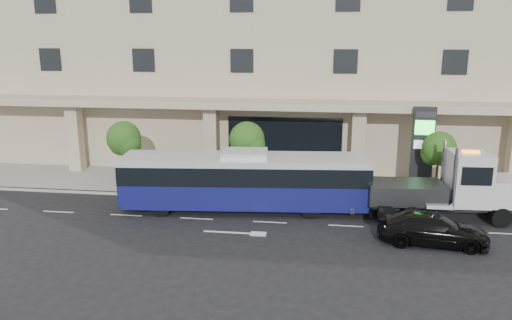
{
  "coord_description": "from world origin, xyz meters",
  "views": [
    {
      "loc": [
        2.62,
        -26.34,
        9.62
      ],
      "look_at": [
        -1.22,
        2.0,
        2.52
      ],
      "focal_mm": 35.0,
      "sensor_mm": 36.0,
      "label": 1
    }
  ],
  "objects": [
    {
      "name": "black_sedan",
      "position": [
        7.95,
        -3.26,
        0.74
      ],
      "size": [
        5.27,
        2.51,
        1.48
      ],
      "primitive_type": "imported",
      "rotation": [
        0.0,
        0.0,
        1.48
      ],
      "color": "black",
      "rests_on": "ground"
    },
    {
      "name": "sidewalk",
      "position": [
        0.0,
        5.0,
        0.07
      ],
      "size": [
        120.0,
        6.0,
        0.15
      ],
      "primitive_type": "cube",
      "color": "gray",
      "rests_on": "ground"
    },
    {
      "name": "curb",
      "position": [
        0.0,
        2.0,
        0.07
      ],
      "size": [
        120.0,
        0.3,
        0.15
      ],
      "primitive_type": "cube",
      "color": "gray",
      "rests_on": "ground"
    },
    {
      "name": "tree_mid",
      "position": [
        -1.97,
        3.59,
        3.26
      ],
      "size": [
        2.28,
        2.2,
        4.38
      ],
      "color": "#422B19",
      "rests_on": "sidewalk"
    },
    {
      "name": "tree_right",
      "position": [
        9.53,
        3.59,
        3.04
      ],
      "size": [
        2.1,
        2.0,
        4.04
      ],
      "color": "#422B19",
      "rests_on": "sidewalk"
    },
    {
      "name": "ground",
      "position": [
        0.0,
        0.0,
        0.0
      ],
      "size": [
        120.0,
        120.0,
        0.0
      ],
      "primitive_type": "plane",
      "color": "black",
      "rests_on": "ground"
    },
    {
      "name": "tow_truck",
      "position": [
        9.55,
        0.29,
        1.72
      ],
      "size": [
        9.22,
        2.7,
        4.19
      ],
      "rotation": [
        0.0,
        0.0,
        0.06
      ],
      "color": "#2D3033",
      "rests_on": "ground"
    },
    {
      "name": "city_bus",
      "position": [
        -1.62,
        0.24,
        1.77
      ],
      "size": [
        13.96,
        4.18,
        3.49
      ],
      "rotation": [
        0.0,
        0.0,
        0.09
      ],
      "color": "black",
      "rests_on": "ground"
    },
    {
      "name": "convention_center",
      "position": [
        -0.0,
        15.42,
        9.97
      ],
      "size": [
        60.0,
        17.6,
        20.0
      ],
      "color": "tan",
      "rests_on": "ground"
    },
    {
      "name": "tree_left",
      "position": [
        -9.97,
        3.59,
        3.11
      ],
      "size": [
        2.27,
        2.2,
        4.22
      ],
      "color": "#422B19",
      "rests_on": "sidewalk"
    },
    {
      "name": "signage_pylon",
      "position": [
        8.81,
        4.99,
        2.85
      ],
      "size": [
        1.35,
        0.57,
        5.3
      ],
      "rotation": [
        0.0,
        0.0,
        -0.06
      ],
      "color": "black",
      "rests_on": "sidewalk"
    }
  ]
}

